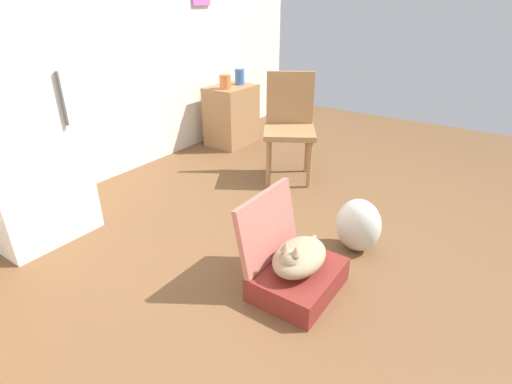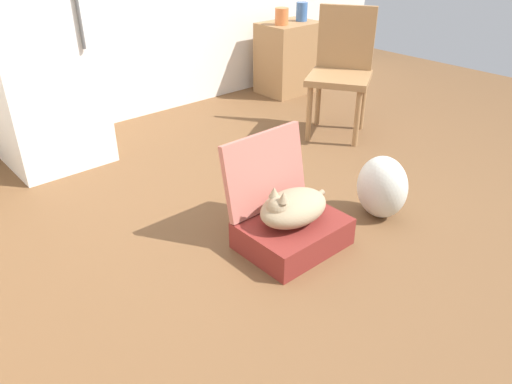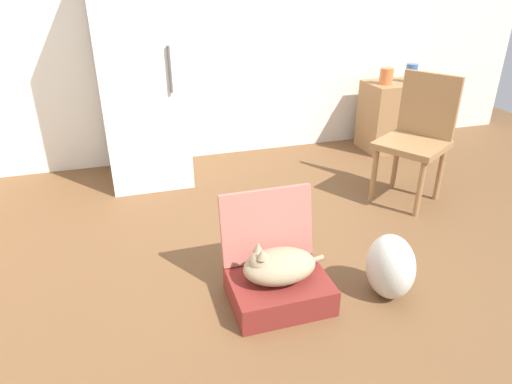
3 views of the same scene
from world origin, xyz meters
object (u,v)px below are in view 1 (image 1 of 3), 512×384
Objects in this scene: suitcase_base at (298,279)px; vase_short at (240,77)px; chair at (289,123)px; cat at (299,257)px; side_table at (232,115)px; refrigerator at (8,112)px; plastic_bag_white at (358,225)px; vase_tall at (225,82)px.

vase_short is (2.09, 1.99, 0.70)m from suitcase_base.
vase_short is 0.18× the size of chair.
vase_short is (2.10, 1.99, 0.53)m from cat.
side_table is at bearing 45.97° from suitcase_base.
vase_short is 1.24m from chair.
chair reaches higher than vase_short.
vase_short is at bearing 43.60° from suitcase_base.
cat is 0.26× the size of refrigerator.
chair is (0.85, 1.07, 0.35)m from plastic_bag_white.
side_table is at bearing 1.16° from refrigerator.
plastic_bag_white is (0.62, -0.12, 0.11)m from suitcase_base.
refrigerator is 11.99× the size of vase_tall.
vase_short is at bearing 55.24° from plastic_bag_white.
chair is (2.00, -1.02, -0.39)m from refrigerator.
suitcase_base is at bearing -132.35° from vase_tall.
vase_short is at bearing -8.99° from side_table.
chair is at bearing 51.30° from plastic_bag_white.
plastic_bag_white is 2.48m from vase_tall.
vase_tall reaches higher than side_table.
suitcase_base is 0.17m from cat.
refrigerator is (-0.53, 1.96, 0.85)m from suitcase_base.
refrigerator reaches higher than vase_tall.
plastic_bag_white is at bearing -11.04° from cat.
cat is 3.16× the size of vase_tall.
cat is 0.71× the size of side_table.
chair is at bearing 32.35° from cat.
vase_tall is 0.87× the size of vase_short.
vase_tall is (1.81, 1.98, 0.52)m from cat.
side_table is 0.45m from vase_tall.
vase_short is at bearing 43.45° from cat.
refrigerator is at bearing 104.75° from cat.
refrigerator is 10.42× the size of vase_short.
refrigerator reaches higher than suitcase_base.
cat is 2.94m from vase_short.
side_table is 4.47× the size of vase_tall.
vase_short is (1.47, 2.11, 0.59)m from plastic_bag_white.
suitcase_base is 1.41× the size of plastic_bag_white.
cat is at bearing -75.25° from refrigerator.
refrigerator is at bearing -179.40° from vase_short.
cat is 2.75× the size of vase_short.
vase_tall is at bearing 131.24° from chair.
side_table is (1.32, 2.14, 0.15)m from plastic_bag_white.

